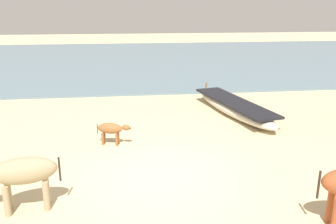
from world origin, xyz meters
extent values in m
plane|color=#CCB789|center=(0.00, 0.00, 0.00)|extent=(80.00, 80.00, 0.00)
cube|color=slate|center=(0.00, 17.03, 0.04)|extent=(60.00, 20.00, 0.08)
ellipsoid|color=beige|center=(2.90, 4.14, 0.23)|extent=(1.89, 4.68, 0.45)
cube|color=black|center=(2.90, 4.14, 0.42)|extent=(1.75, 4.14, 0.07)
cube|color=olive|center=(2.82, 4.47, 0.35)|extent=(0.79, 0.29, 0.04)
cylinder|color=olive|center=(2.44, 6.20, 0.55)|extent=(0.06, 0.06, 0.20)
ellipsoid|color=tan|center=(-2.38, -0.98, 0.74)|extent=(1.14, 0.61, 0.47)
cylinder|color=tan|center=(-2.67, -1.15, 0.27)|extent=(0.11, 0.11, 0.54)
cylinder|color=tan|center=(-2.71, -0.92, 0.27)|extent=(0.11, 0.11, 0.54)
cylinder|color=tan|center=(-2.05, -1.05, 0.27)|extent=(0.11, 0.11, 0.54)
cylinder|color=tan|center=(-2.09, -0.81, 0.27)|extent=(0.11, 0.11, 0.54)
cylinder|color=#2D2119|center=(-1.82, -0.89, 0.69)|extent=(0.04, 0.04, 0.44)
ellipsoid|color=brown|center=(-1.04, 1.94, 0.44)|extent=(0.68, 0.42, 0.28)
ellipsoid|color=brown|center=(-0.63, 1.82, 0.48)|extent=(0.24, 0.18, 0.15)
sphere|color=#2D2119|center=(-0.54, 1.79, 0.47)|extent=(0.07, 0.07, 0.06)
cylinder|color=brown|center=(-0.84, 1.95, 0.16)|extent=(0.06, 0.06, 0.32)
cylinder|color=brown|center=(-0.88, 1.82, 0.16)|extent=(0.06, 0.06, 0.32)
cylinder|color=brown|center=(-1.20, 2.05, 0.16)|extent=(0.06, 0.06, 0.32)
cylinder|color=brown|center=(-1.24, 1.92, 0.16)|extent=(0.06, 0.06, 0.32)
cylinder|color=#2D2119|center=(-1.36, 2.03, 0.41)|extent=(0.02, 0.02, 0.26)
cylinder|color=#9E4C28|center=(2.61, -2.00, 0.29)|extent=(0.12, 0.12, 0.58)
cylinder|color=#9E4C28|center=(2.56, -2.24, 0.29)|extent=(0.12, 0.12, 0.58)
cylinder|color=#2D2119|center=(2.32, -2.07, 0.74)|extent=(0.04, 0.04, 0.47)
camera|label=1|loc=(-0.65, -6.77, 3.43)|focal=38.29mm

